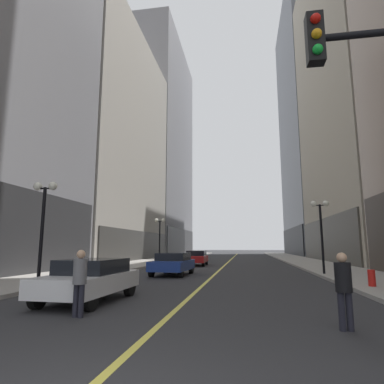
{
  "coord_description": "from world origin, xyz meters",
  "views": [
    {
      "loc": [
        1.96,
        -3.05,
        1.75
      ],
      "look_at": [
        -2.3,
        22.74,
        6.1
      ],
      "focal_mm": 30.28,
      "sensor_mm": 36.0,
      "label": 1
    }
  ],
  "objects_px": {
    "street_lamp_left_near": "(44,209)",
    "car_red": "(196,257)",
    "car_blue": "(173,263)",
    "pedestrian_in_grey_suit": "(80,278)",
    "fire_hydrant_right": "(372,280)",
    "car_white": "(90,278)",
    "street_lamp_right_mid": "(321,220)",
    "pedestrian_in_black_coat": "(344,285)",
    "street_lamp_left_far": "(160,230)"
  },
  "relations": [
    {
      "from": "pedestrian_in_grey_suit",
      "to": "car_blue",
      "type": "bearing_deg",
      "value": 91.2
    },
    {
      "from": "street_lamp_left_far",
      "to": "street_lamp_right_mid",
      "type": "distance_m",
      "value": 16.76
    },
    {
      "from": "street_lamp_left_near",
      "to": "fire_hydrant_right",
      "type": "bearing_deg",
      "value": 8.66
    },
    {
      "from": "car_blue",
      "to": "pedestrian_in_grey_suit",
      "type": "relative_size",
      "value": 2.48
    },
    {
      "from": "car_white",
      "to": "street_lamp_left_near",
      "type": "relative_size",
      "value": 0.92
    },
    {
      "from": "street_lamp_left_far",
      "to": "fire_hydrant_right",
      "type": "relative_size",
      "value": 5.54
    },
    {
      "from": "pedestrian_in_grey_suit",
      "to": "street_lamp_left_near",
      "type": "relative_size",
      "value": 0.37
    },
    {
      "from": "car_white",
      "to": "pedestrian_in_black_coat",
      "type": "height_order",
      "value": "pedestrian_in_black_coat"
    },
    {
      "from": "car_white",
      "to": "pedestrian_in_black_coat",
      "type": "relative_size",
      "value": 2.53
    },
    {
      "from": "fire_hydrant_right",
      "to": "street_lamp_right_mid",
      "type": "bearing_deg",
      "value": 94.81
    },
    {
      "from": "car_blue",
      "to": "pedestrian_in_grey_suit",
      "type": "distance_m",
      "value": 11.76
    },
    {
      "from": "street_lamp_left_far",
      "to": "car_white",
      "type": "bearing_deg",
      "value": -80.84
    },
    {
      "from": "car_blue",
      "to": "pedestrian_in_black_coat",
      "type": "xyz_separation_m",
      "value": [
        6.43,
        -12.04,
        0.21
      ]
    },
    {
      "from": "street_lamp_left_near",
      "to": "street_lamp_left_far",
      "type": "relative_size",
      "value": 1.0
    },
    {
      "from": "street_lamp_left_far",
      "to": "car_blue",
      "type": "bearing_deg",
      "value": -71.09
    },
    {
      "from": "car_white",
      "to": "street_lamp_right_mid",
      "type": "distance_m",
      "value": 14.16
    },
    {
      "from": "pedestrian_in_grey_suit",
      "to": "street_lamp_left_near",
      "type": "distance_m",
      "value": 6.58
    },
    {
      "from": "car_red",
      "to": "street_lamp_left_near",
      "type": "xyz_separation_m",
      "value": [
        -3.9,
        -17.16,
        2.54
      ]
    },
    {
      "from": "car_red",
      "to": "street_lamp_left_near",
      "type": "height_order",
      "value": "street_lamp_left_near"
    },
    {
      "from": "street_lamp_right_mid",
      "to": "pedestrian_in_black_coat",
      "type": "bearing_deg",
      "value": -100.72
    },
    {
      "from": "car_white",
      "to": "car_blue",
      "type": "relative_size",
      "value": 1.0
    },
    {
      "from": "car_white",
      "to": "pedestrian_in_grey_suit",
      "type": "height_order",
      "value": "pedestrian_in_grey_suit"
    },
    {
      "from": "street_lamp_left_near",
      "to": "car_red",
      "type": "bearing_deg",
      "value": 77.2
    },
    {
      "from": "street_lamp_left_near",
      "to": "street_lamp_left_far",
      "type": "distance_m",
      "value": 18.79
    },
    {
      "from": "car_white",
      "to": "pedestrian_in_grey_suit",
      "type": "bearing_deg",
      "value": -70.01
    },
    {
      "from": "street_lamp_left_far",
      "to": "fire_hydrant_right",
      "type": "bearing_deg",
      "value": -51.57
    },
    {
      "from": "car_red",
      "to": "street_lamp_left_far",
      "type": "xyz_separation_m",
      "value": [
        -3.9,
        1.63,
        2.54
      ]
    },
    {
      "from": "car_red",
      "to": "fire_hydrant_right",
      "type": "bearing_deg",
      "value": -58.15
    },
    {
      "from": "car_white",
      "to": "street_lamp_right_mid",
      "type": "height_order",
      "value": "street_lamp_right_mid"
    },
    {
      "from": "car_blue",
      "to": "street_lamp_left_near",
      "type": "height_order",
      "value": "street_lamp_left_near"
    },
    {
      "from": "car_blue",
      "to": "street_lamp_left_near",
      "type": "bearing_deg",
      "value": -118.66
    },
    {
      "from": "pedestrian_in_grey_suit",
      "to": "street_lamp_left_near",
      "type": "height_order",
      "value": "street_lamp_left_near"
    },
    {
      "from": "car_blue",
      "to": "fire_hydrant_right",
      "type": "bearing_deg",
      "value": -29.16
    },
    {
      "from": "car_white",
      "to": "street_lamp_left_near",
      "type": "bearing_deg",
      "value": 145.82
    },
    {
      "from": "car_white",
      "to": "car_blue",
      "type": "bearing_deg",
      "value": 86.67
    },
    {
      "from": "pedestrian_in_black_coat",
      "to": "fire_hydrant_right",
      "type": "xyz_separation_m",
      "value": [
        2.92,
        6.82,
        -0.53
      ]
    },
    {
      "from": "fire_hydrant_right",
      "to": "pedestrian_in_grey_suit",
      "type": "bearing_deg",
      "value": -144.29
    },
    {
      "from": "pedestrian_in_grey_suit",
      "to": "street_lamp_right_mid",
      "type": "xyz_separation_m",
      "value": [
        8.6,
        12.48,
        2.3
      ]
    },
    {
      "from": "street_lamp_left_near",
      "to": "car_white",
      "type": "bearing_deg",
      "value": -34.18
    },
    {
      "from": "pedestrian_in_black_coat",
      "to": "street_lamp_left_near",
      "type": "bearing_deg",
      "value": 155.19
    },
    {
      "from": "pedestrian_in_black_coat",
      "to": "pedestrian_in_grey_suit",
      "type": "bearing_deg",
      "value": 177.35
    },
    {
      "from": "car_red",
      "to": "pedestrian_in_grey_suit",
      "type": "height_order",
      "value": "pedestrian_in_grey_suit"
    },
    {
      "from": "car_white",
      "to": "car_red",
      "type": "distance_m",
      "value": 19.48
    },
    {
      "from": "car_white",
      "to": "street_lamp_right_mid",
      "type": "relative_size",
      "value": 0.92
    },
    {
      "from": "pedestrian_in_grey_suit",
      "to": "car_red",
      "type": "bearing_deg",
      "value": 90.8
    },
    {
      "from": "street_lamp_left_far",
      "to": "street_lamp_right_mid",
      "type": "height_order",
      "value": "same"
    },
    {
      "from": "car_red",
      "to": "street_lamp_right_mid",
      "type": "height_order",
      "value": "street_lamp_right_mid"
    },
    {
      "from": "street_lamp_left_far",
      "to": "fire_hydrant_right",
      "type": "distance_m",
      "value": 21.59
    },
    {
      "from": "street_lamp_right_mid",
      "to": "car_white",
      "type": "bearing_deg",
      "value": -132.44
    },
    {
      "from": "pedestrian_in_black_coat",
      "to": "fire_hydrant_right",
      "type": "relative_size",
      "value": 2.01
    }
  ]
}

